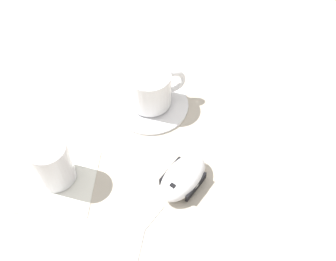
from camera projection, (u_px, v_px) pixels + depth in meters
The scene contains 6 objects.
ground_plane at pixel (105, 160), 0.66m from camera, with size 3.00×3.00×0.00m, color #B2A899.
saucer at pixel (153, 104), 0.73m from camera, with size 0.15×0.15×0.01m, color white.
coffee_cup at pixel (154, 88), 0.70m from camera, with size 0.11×0.08×0.07m.
computer_mouse at pixel (186, 177), 0.61m from camera, with size 0.12×0.11×0.04m.
napkin_under_glass at pixel (61, 180), 0.63m from camera, with size 0.12×0.12×0.00m, color silver.
drinking_glass at pixel (55, 162), 0.60m from camera, with size 0.06×0.06×0.08m, color silver.
Camera 1 is at (0.00, 0.38, 0.55)m, focal length 40.00 mm.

